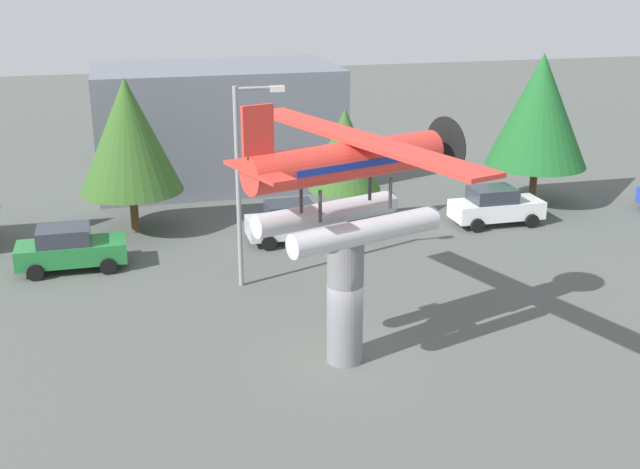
% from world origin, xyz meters
% --- Properties ---
extents(ground_plane, '(140.00, 140.00, 0.00)m').
position_xyz_m(ground_plane, '(0.00, 0.00, 0.00)').
color(ground_plane, '#515651').
extents(display_pedestal, '(1.10, 1.10, 4.10)m').
position_xyz_m(display_pedestal, '(0.00, 0.00, 2.05)').
color(display_pedestal, slate).
rests_on(display_pedestal, ground).
extents(floatplane_monument, '(7.20, 10.23, 4.00)m').
position_xyz_m(floatplane_monument, '(0.12, 0.04, 5.77)').
color(floatplane_monument, silver).
rests_on(floatplane_monument, display_pedestal).
extents(car_near_green, '(4.20, 2.02, 1.76)m').
position_xyz_m(car_near_green, '(-8.36, 10.03, 0.88)').
color(car_near_green, '#237A38').
rests_on(car_near_green, ground).
extents(car_mid_silver, '(4.20, 2.02, 1.76)m').
position_xyz_m(car_mid_silver, '(0.92, 11.11, 0.88)').
color(car_mid_silver, silver).
rests_on(car_mid_silver, ground).
extents(car_far_white, '(4.20, 2.02, 1.76)m').
position_xyz_m(car_far_white, '(10.45, 11.12, 0.88)').
color(car_far_white, white).
rests_on(car_far_white, ground).
extents(streetlight_primary, '(1.84, 0.28, 7.47)m').
position_xyz_m(streetlight_primary, '(-1.90, 6.71, 4.36)').
color(streetlight_primary, gray).
rests_on(streetlight_primary, ground).
extents(storefront_building, '(12.77, 7.79, 6.31)m').
position_xyz_m(storefront_building, '(-0.92, 22.00, 3.16)').
color(storefront_building, slate).
rests_on(storefront_building, ground).
extents(tree_east, '(4.52, 4.52, 6.93)m').
position_xyz_m(tree_east, '(-5.73, 14.12, 4.41)').
color(tree_east, brown).
rests_on(tree_east, ground).
extents(tree_center_back, '(3.26, 3.26, 5.54)m').
position_xyz_m(tree_center_back, '(3.48, 12.15, 3.71)').
color(tree_center_back, brown).
rests_on(tree_center_back, ground).
extents(tree_far_east, '(4.90, 4.90, 7.48)m').
position_xyz_m(tree_far_east, '(13.69, 13.57, 4.75)').
color(tree_far_east, brown).
rests_on(tree_far_east, ground).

